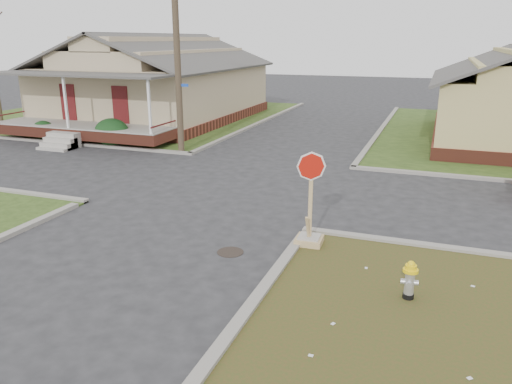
% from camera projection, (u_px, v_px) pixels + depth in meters
% --- Properties ---
extents(ground, '(120.00, 120.00, 0.00)m').
position_uv_depth(ground, '(161.00, 233.00, 13.19)').
color(ground, '#262628').
rests_on(ground, ground).
extents(verge_far_left, '(19.00, 19.00, 0.05)m').
position_uv_depth(verge_far_left, '(130.00, 115.00, 33.62)').
color(verge_far_left, '#2C4217').
rests_on(verge_far_left, ground).
extents(curbs, '(80.00, 40.00, 0.12)m').
position_uv_depth(curbs, '(234.00, 184.00, 17.67)').
color(curbs, gray).
rests_on(curbs, ground).
extents(manhole, '(0.64, 0.64, 0.01)m').
position_uv_depth(manhole, '(230.00, 252.00, 12.01)').
color(manhole, black).
rests_on(manhole, ground).
extents(corner_house, '(10.10, 15.50, 5.30)m').
position_uv_depth(corner_house, '(157.00, 84.00, 30.79)').
color(corner_house, brown).
rests_on(corner_house, ground).
extents(utility_pole, '(1.80, 0.28, 9.00)m').
position_uv_depth(utility_pole, '(177.00, 45.00, 21.19)').
color(utility_pole, '#3C2E22').
rests_on(utility_pole, ground).
extents(fire_hydrant, '(0.30, 0.30, 0.80)m').
position_uv_depth(fire_hydrant, '(410.00, 278.00, 9.67)').
color(fire_hydrant, black).
rests_on(fire_hydrant, ground).
extents(stop_sign, '(0.66, 0.65, 2.34)m').
position_uv_depth(stop_sign, '(310.00, 224.00, 12.26)').
color(stop_sign, tan).
rests_on(stop_sign, ground).
extents(hedge_left, '(1.30, 1.07, 0.99)m').
position_uv_depth(hedge_left, '(44.00, 130.00, 25.08)').
color(hedge_left, '#153A17').
rests_on(hedge_left, verge_far_left).
extents(hedge_right, '(1.58, 1.30, 1.21)m').
position_uv_depth(hedge_right, '(112.00, 132.00, 23.78)').
color(hedge_right, '#153A17').
rests_on(hedge_right, verge_far_left).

